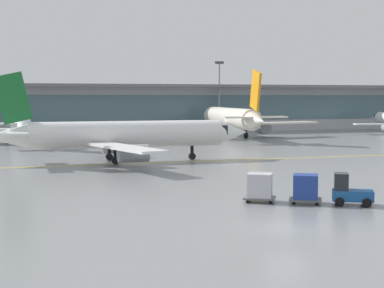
# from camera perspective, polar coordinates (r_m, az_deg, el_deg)

# --- Properties ---
(ground_plane) EXTENTS (400.00, 400.00, 0.00)m
(ground_plane) POSITION_cam_1_polar(r_m,az_deg,el_deg) (32.58, 9.09, -8.01)
(ground_plane) COLOR gray
(taxiway_centreline_stripe) EXTENTS (109.94, 4.32, 0.01)m
(taxiway_centreline_stripe) POSITION_cam_1_polar(r_m,az_deg,el_deg) (63.01, -5.93, -1.90)
(taxiway_centreline_stripe) COLOR yellow
(taxiway_centreline_stripe) RESTS_ON ground_plane
(terminal_concourse) EXTENTS (190.57, 11.00, 9.60)m
(terminal_concourse) POSITION_cam_1_polar(r_m,az_deg,el_deg) (120.12, -8.87, 3.48)
(terminal_concourse) COLOR #B2B7BC
(terminal_concourse) RESTS_ON ground_plane
(gate_airplane_1) EXTENTS (27.60, 29.63, 9.83)m
(gate_airplane_1) POSITION_cam_1_polar(r_m,az_deg,el_deg) (95.00, -16.19, 1.89)
(gate_airplane_1) COLOR white
(gate_airplane_1) RESTS_ON ground_plane
(gate_airplane_2) EXTENTS (31.66, 34.06, 11.29)m
(gate_airplane_2) POSITION_cam_1_polar(r_m,az_deg,el_deg) (102.98, 3.75, 2.50)
(gate_airplane_2) COLOR silver
(gate_airplane_2) RESTS_ON ground_plane
(taxiing_regional_jet) EXTENTS (29.27, 27.23, 9.70)m
(taxiing_regional_jet) POSITION_cam_1_polar(r_m,az_deg,el_deg) (64.66, -6.56, 0.85)
(taxiing_regional_jet) COLOR white
(taxiing_regional_jet) RESTS_ON ground_plane
(baggage_tug) EXTENTS (2.95, 2.48, 2.10)m
(baggage_tug) POSITION_cam_1_polar(r_m,az_deg,el_deg) (40.01, 14.94, -4.46)
(baggage_tug) COLOR #194C8C
(baggage_tug) RESTS_ON ground_plane
(cargo_dolly_lead) EXTENTS (2.59, 2.37, 1.94)m
(cargo_dolly_lead) POSITION_cam_1_polar(r_m,az_deg,el_deg) (39.91, 10.91, -4.18)
(cargo_dolly_lead) COLOR #595B60
(cargo_dolly_lead) RESTS_ON ground_plane
(cargo_dolly_trailing) EXTENTS (2.59, 2.37, 1.94)m
(cargo_dolly_trailing) POSITION_cam_1_polar(r_m,az_deg,el_deg) (40.05, 6.56, -4.09)
(cargo_dolly_trailing) COLOR #595B60
(cargo_dolly_trailing) RESTS_ON ground_plane
(apron_light_mast_2) EXTENTS (1.80, 0.36, 14.20)m
(apron_light_mast_2) POSITION_cam_1_polar(r_m,az_deg,el_deg) (119.05, 2.64, 4.90)
(apron_light_mast_2) COLOR gray
(apron_light_mast_2) RESTS_ON ground_plane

